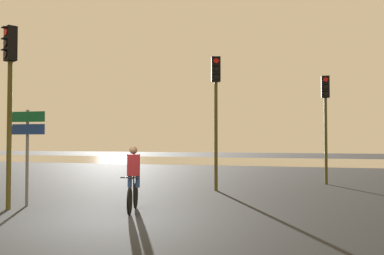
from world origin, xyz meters
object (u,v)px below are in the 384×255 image
(traffic_light_near_left, at_px, (10,82))
(traffic_light_far_right, at_px, (326,109))
(direction_sign_post, at_px, (27,139))
(traffic_light_center, at_px, (216,98))
(cyclist, at_px, (133,178))

(traffic_light_near_left, bearing_deg, traffic_light_far_right, -102.43)
(traffic_light_near_left, bearing_deg, direction_sign_post, -68.96)
(traffic_light_center, height_order, cyclist, traffic_light_center)
(traffic_light_near_left, xyz_separation_m, cyclist, (3.17, 0.76, -2.45))
(direction_sign_post, bearing_deg, cyclist, 177.81)
(traffic_light_far_right, bearing_deg, traffic_light_near_left, 43.77)
(traffic_light_center, xyz_separation_m, traffic_light_far_right, (3.70, 3.59, -0.22))
(traffic_light_center, xyz_separation_m, cyclist, (-0.79, -5.03, -2.49))
(traffic_light_far_right, distance_m, cyclist, 9.98)
(traffic_light_near_left, distance_m, direction_sign_post, 1.60)
(traffic_light_center, height_order, traffic_light_near_left, traffic_light_center)
(traffic_light_far_right, xyz_separation_m, cyclist, (-4.49, -8.62, -2.27))
(traffic_light_center, distance_m, traffic_light_far_right, 5.16)
(traffic_light_far_right, relative_size, direction_sign_post, 1.71)
(traffic_light_center, relative_size, cyclist, 2.92)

